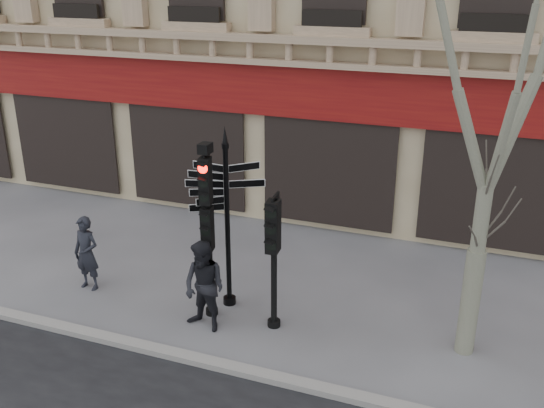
{
  "coord_description": "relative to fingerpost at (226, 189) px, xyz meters",
  "views": [
    {
      "loc": [
        3.78,
        -9.18,
        6.41
      ],
      "look_at": [
        0.1,
        0.6,
        2.33
      ],
      "focal_mm": 40.0,
      "sensor_mm": 36.0,
      "label": 1
    }
  ],
  "objects": [
    {
      "name": "kerb",
      "position": [
        0.84,
        -2.03,
        -2.44
      ],
      "size": [
        80.0,
        0.25,
        0.12
      ],
      "primitive_type": "cube",
      "color": "gray",
      "rests_on": "ground"
    },
    {
      "name": "pedestrian_b",
      "position": [
        -0.04,
        -0.99,
        -1.61
      ],
      "size": [
        0.99,
        0.84,
        1.78
      ],
      "primitive_type": "imported",
      "rotation": [
        0.0,
        0.0,
        -0.22
      ],
      "color": "black",
      "rests_on": "ground"
    },
    {
      "name": "plane_tree",
      "position": [
        4.61,
        -0.02,
        2.91
      ],
      "size": [
        2.9,
        2.9,
        7.71
      ],
      "color": "gray",
      "rests_on": "ground"
    },
    {
      "name": "traffic_signal_secondary",
      "position": [
        1.14,
        -0.46,
        -0.69
      ],
      "size": [
        0.46,
        0.35,
        2.59
      ],
      "rotation": [
        0.0,
        0.0,
        0.08
      ],
      "color": "black",
      "rests_on": "ground"
    },
    {
      "name": "ground",
      "position": [
        0.84,
        -0.63,
        -2.5
      ],
      "size": [
        80.0,
        80.0,
        0.0
      ],
      "primitive_type": "plane",
      "color": "#58575C",
      "rests_on": "ground"
    },
    {
      "name": "pedestrian_a",
      "position": [
        -3.07,
        -0.45,
        -1.69
      ],
      "size": [
        0.62,
        0.43,
        1.62
      ],
      "primitive_type": "imported",
      "rotation": [
        0.0,
        0.0,
        -0.06
      ],
      "color": "black",
      "rests_on": "ground"
    },
    {
      "name": "fingerpost",
      "position": [
        0.0,
        0.0,
        0.0
      ],
      "size": [
        1.98,
        1.98,
        3.72
      ],
      "rotation": [
        0.0,
        0.0,
        0.33
      ],
      "color": "black",
      "rests_on": "ground"
    },
    {
      "name": "traffic_signal_main",
      "position": [
        -0.16,
        -0.49,
        -0.28
      ],
      "size": [
        0.43,
        0.35,
        3.5
      ],
      "rotation": [
        0.0,
        0.0,
        0.19
      ],
      "color": "black",
      "rests_on": "ground"
    }
  ]
}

